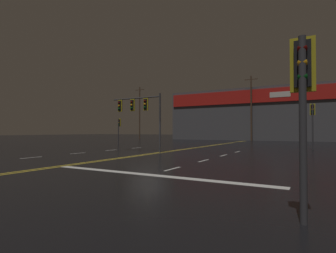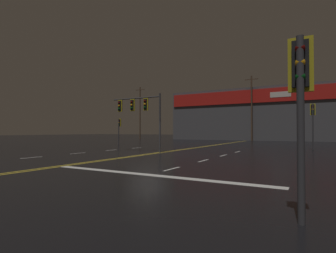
{
  "view_description": "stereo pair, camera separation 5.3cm",
  "coord_description": "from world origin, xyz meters",
  "px_view_note": "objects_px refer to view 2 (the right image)",
  "views": [
    {
      "loc": [
        10.26,
        -15.3,
        1.61
      ],
      "look_at": [
        0.0,
        2.95,
        2.0
      ],
      "focal_mm": 28.0,
      "sensor_mm": 36.0,
      "label": 1
    },
    {
      "loc": [
        10.3,
        -15.28,
        1.61
      ],
      "look_at": [
        0.0,
        2.95,
        2.0
      ],
      "focal_mm": 28.0,
      "sensor_mm": 36.0,
      "label": 2
    }
  ],
  "objects_px": {
    "traffic_signal_corner_southeast": "(301,85)",
    "traffic_signal_median": "(138,108)",
    "traffic_signal_corner_northeast": "(313,116)",
    "traffic_signal_corner_northwest": "(119,125)"
  },
  "relations": [
    {
      "from": "traffic_signal_corner_northwest",
      "to": "traffic_signal_corner_southeast",
      "type": "bearing_deg",
      "value": -43.78
    },
    {
      "from": "traffic_signal_corner_northwest",
      "to": "traffic_signal_corner_northeast",
      "type": "relative_size",
      "value": 0.8
    },
    {
      "from": "traffic_signal_corner_southeast",
      "to": "traffic_signal_corner_northeast",
      "type": "relative_size",
      "value": 0.83
    },
    {
      "from": "traffic_signal_corner_northwest",
      "to": "traffic_signal_corner_northeast",
      "type": "bearing_deg",
      "value": 0.07
    },
    {
      "from": "traffic_signal_median",
      "to": "traffic_signal_corner_northeast",
      "type": "relative_size",
      "value": 1.16
    },
    {
      "from": "traffic_signal_median",
      "to": "traffic_signal_corner_northeast",
      "type": "bearing_deg",
      "value": 35.03
    },
    {
      "from": "traffic_signal_median",
      "to": "traffic_signal_corner_northwest",
      "type": "distance_m",
      "value": 12.59
    },
    {
      "from": "traffic_signal_corner_southeast",
      "to": "traffic_signal_median",
      "type": "bearing_deg",
      "value": 135.78
    },
    {
      "from": "traffic_signal_median",
      "to": "traffic_signal_corner_northeast",
      "type": "xyz_separation_m",
      "value": [
        12.27,
        8.6,
        -0.58
      ]
    },
    {
      "from": "traffic_signal_corner_southeast",
      "to": "traffic_signal_corner_northwest",
      "type": "bearing_deg",
      "value": 136.22
    }
  ]
}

